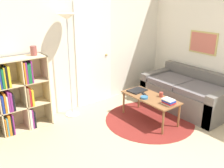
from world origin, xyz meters
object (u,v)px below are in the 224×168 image
at_px(coffee_table, 150,99).
at_px(vase_on_shelf, 34,51).
at_px(cup, 161,95).
at_px(couch, 188,94).
at_px(floor_lamp, 67,29).
at_px(bowl, 144,97).
at_px(laptop, 137,90).
at_px(bookshelf, 6,98).

xyz_separation_m(coffee_table, vase_on_shelf, (-1.59, 1.05, 0.89)).
bearing_deg(cup, couch, 3.24).
height_order(floor_lamp, coffee_table, floor_lamp).
relative_size(couch, bowl, 12.86).
distance_m(laptop, cup, 0.48).
xyz_separation_m(bookshelf, coffee_table, (2.10, -1.06, -0.20)).
bearing_deg(floor_lamp, coffee_table, -45.07).
bearing_deg(floor_lamp, bowl, -49.09).
xyz_separation_m(bowl, cup, (0.28, -0.12, 0.02)).
relative_size(coffee_table, bowl, 8.13).
height_order(coffee_table, cup, cup).
bearing_deg(coffee_table, vase_on_shelf, 146.53).
distance_m(floor_lamp, vase_on_shelf, 0.66).
relative_size(bookshelf, vase_on_shelf, 7.94).
relative_size(couch, coffee_table, 1.58).
relative_size(floor_lamp, cup, 21.89).
bearing_deg(couch, bowl, 176.13).
relative_size(coffee_table, vase_on_shelf, 6.91).
bearing_deg(bookshelf, vase_on_shelf, -0.23).
distance_m(bookshelf, laptop, 2.23).
relative_size(laptop, cup, 4.20).
relative_size(couch, laptop, 4.73).
distance_m(bookshelf, couch, 3.30).
distance_m(bowl, vase_on_shelf, 1.97).
distance_m(coffee_table, laptop, 0.35).
bearing_deg(cup, bookshelf, 152.47).
distance_m(couch, laptop, 1.08).
height_order(bookshelf, coffee_table, bookshelf).
xyz_separation_m(bookshelf, couch, (3.09, -1.12, -0.32)).
distance_m(bookshelf, floor_lamp, 1.48).
bearing_deg(laptop, floor_lamp, 146.78).
bearing_deg(floor_lamp, couch, -28.29).
distance_m(coffee_table, cup, 0.20).
bearing_deg(vase_on_shelf, cup, -33.91).
relative_size(floor_lamp, laptop, 5.21).
relative_size(bookshelf, laptop, 3.44).
xyz_separation_m(couch, laptop, (-0.98, 0.41, 0.18)).
relative_size(floor_lamp, coffee_table, 1.74).
bearing_deg(vase_on_shelf, laptop, -23.89).
height_order(couch, laptop, couch).
bearing_deg(vase_on_shelf, floor_lamp, -4.59).
height_order(bookshelf, cup, bookshelf).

